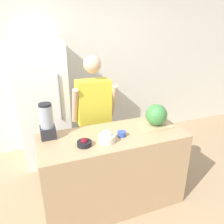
{
  "coord_description": "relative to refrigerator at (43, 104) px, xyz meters",
  "views": [
    {
      "loc": [
        -0.74,
        -1.59,
        1.97
      ],
      "look_at": [
        0.0,
        0.35,
        1.13
      ],
      "focal_mm": 35.0,
      "sensor_mm": 36.0,
      "label": 1
    }
  ],
  "objects": [
    {
      "name": "person",
      "position": [
        0.57,
        -0.66,
        -0.05
      ],
      "size": [
        0.56,
        0.26,
        1.64
      ],
      "color": "#4C608C",
      "rests_on": "ground_plane"
    },
    {
      "name": "blender",
      "position": [
        -0.03,
        -1.07,
        0.17
      ],
      "size": [
        0.15,
        0.15,
        0.37
      ],
      "color": "#28282D",
      "rests_on": "counter_island"
    },
    {
      "name": "bowl_cherries",
      "position": [
        0.27,
        -1.36,
        0.02
      ],
      "size": [
        0.14,
        0.14,
        0.08
      ],
      "color": "black",
      "rests_on": "counter_island"
    },
    {
      "name": "watermelon",
      "position": [
        1.15,
        -1.22,
        0.13
      ],
      "size": [
        0.24,
        0.24,
        0.24
      ],
      "color": "#3D7F3D",
      "rests_on": "cutting_board"
    },
    {
      "name": "bowl_small_blue",
      "position": [
        0.68,
        -1.31,
        0.02
      ],
      "size": [
        0.09,
        0.09,
        0.05
      ],
      "color": "#334C9E",
      "rests_on": "counter_island"
    },
    {
      "name": "refrigerator",
      "position": [
        0.0,
        0.0,
        0.0
      ],
      "size": [
        0.67,
        0.72,
        1.78
      ],
      "color": "white",
      "rests_on": "ground_plane"
    },
    {
      "name": "ground_plane",
      "position": [
        0.61,
        -1.57,
        -0.89
      ],
      "size": [
        14.0,
        14.0,
        0.0
      ],
      "primitive_type": "plane",
      "color": "tan"
    },
    {
      "name": "cutting_board",
      "position": [
        1.15,
        -1.2,
        -0.0
      ],
      "size": [
        0.34,
        0.28,
        0.01
      ],
      "color": "tan",
      "rests_on": "counter_island"
    },
    {
      "name": "bowl_cream",
      "position": [
        0.5,
        -1.36,
        0.04
      ],
      "size": [
        0.17,
        0.17,
        0.13
      ],
      "color": "beige",
      "rests_on": "counter_island"
    },
    {
      "name": "wall_back",
      "position": [
        0.61,
        0.4,
        0.41
      ],
      "size": [
        8.0,
        0.06,
        2.6
      ],
      "color": "silver",
      "rests_on": "ground_plane"
    },
    {
      "name": "counter_island",
      "position": [
        0.61,
        -1.25,
        -0.45
      ],
      "size": [
        1.55,
        0.64,
        0.88
      ],
      "color": "tan",
      "rests_on": "ground_plane"
    }
  ]
}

